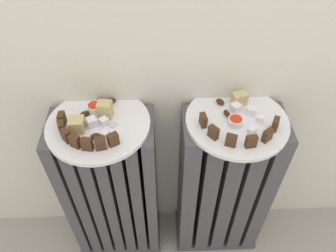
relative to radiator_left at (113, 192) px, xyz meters
name	(u,v)px	position (x,y,z in m)	size (l,w,h in m)	color
radiator_left	(113,192)	(0.00, 0.00, 0.00)	(0.32, 0.17, 0.67)	#47474C
radiator_right	(222,189)	(0.39, 0.00, 0.00)	(0.32, 0.17, 0.67)	#47474C
plate_left	(98,124)	(0.00, 0.00, 0.35)	(0.29, 0.29, 0.01)	white
plate_right	(237,121)	(0.39, 0.00, 0.35)	(0.29, 0.29, 0.01)	white
dark_cake_slice_left_0	(62,119)	(-0.10, 0.00, 0.37)	(0.03, 0.02, 0.04)	#472B19
dark_cake_slice_left_1	(62,128)	(-0.09, -0.03, 0.37)	(0.03, 0.02, 0.04)	#472B19
dark_cake_slice_left_2	(66,135)	(-0.07, -0.06, 0.37)	(0.03, 0.02, 0.04)	#472B19
dark_cake_slice_left_3	(75,141)	(-0.05, -0.08, 0.37)	(0.03, 0.02, 0.04)	#472B19
dark_cake_slice_left_4	(87,144)	(-0.01, -0.10, 0.37)	(0.03, 0.02, 0.04)	#472B19
dark_cake_slice_left_5	(100,144)	(0.02, -0.09, 0.37)	(0.03, 0.02, 0.04)	#472B19
dark_cake_slice_left_6	(113,139)	(0.05, -0.08, 0.37)	(0.03, 0.02, 0.04)	#472B19
marble_cake_slice_left_0	(77,125)	(-0.05, -0.03, 0.37)	(0.04, 0.04, 0.04)	tan
marble_cake_slice_left_1	(105,109)	(0.02, 0.03, 0.38)	(0.04, 0.03, 0.05)	tan
turkish_delight_left_0	(92,122)	(-0.01, -0.01, 0.36)	(0.03, 0.03, 0.03)	white
turkish_delight_left_1	(105,135)	(0.03, -0.05, 0.36)	(0.02, 0.02, 0.02)	white
turkish_delight_left_2	(104,106)	(0.01, 0.06, 0.36)	(0.02, 0.02, 0.02)	white
turkish_delight_left_3	(104,121)	(0.02, -0.01, 0.36)	(0.02, 0.02, 0.02)	white
medjool_date_left_0	(85,114)	(-0.04, 0.03, 0.36)	(0.03, 0.02, 0.02)	#3D1E0F
medjool_date_left_1	(101,101)	(0.00, 0.08, 0.36)	(0.03, 0.02, 0.02)	#3D1E0F
medjool_date_left_2	(95,136)	(0.00, -0.06, 0.36)	(0.03, 0.02, 0.02)	#3D1E0F
medjool_date_left_3	(111,101)	(0.03, 0.08, 0.36)	(0.03, 0.02, 0.02)	#3D1E0F
jam_bowl_left	(95,108)	(-0.01, 0.05, 0.37)	(0.04, 0.04, 0.03)	white
dark_cake_slice_right_0	(203,120)	(0.29, -0.02, 0.37)	(0.03, 0.02, 0.04)	#472B19
dark_cake_slice_right_1	(213,132)	(0.31, -0.07, 0.37)	(0.03, 0.02, 0.04)	#472B19
dark_cake_slice_right_2	(231,140)	(0.36, -0.10, 0.37)	(0.03, 0.02, 0.04)	#472B19
dark_cake_slice_right_3	(251,142)	(0.41, -0.10, 0.37)	(0.03, 0.02, 0.04)	#472B19
dark_cake_slice_right_4	(267,135)	(0.46, -0.08, 0.37)	(0.03, 0.02, 0.04)	#472B19
dark_cake_slice_right_5	(275,124)	(0.49, -0.04, 0.37)	(0.03, 0.02, 0.04)	#472B19
marble_cake_slice_right_0	(239,99)	(0.41, 0.07, 0.37)	(0.04, 0.03, 0.04)	tan
turkish_delight_right_0	(252,131)	(0.42, -0.05, 0.36)	(0.02, 0.02, 0.02)	white
turkish_delight_right_1	(251,111)	(0.44, 0.02, 0.36)	(0.02, 0.02, 0.02)	white
turkish_delight_right_2	(260,119)	(0.45, -0.01, 0.36)	(0.02, 0.02, 0.02)	white
turkish_delight_right_3	(236,108)	(0.39, 0.03, 0.36)	(0.03, 0.03, 0.03)	white
medjool_date_right_0	(227,114)	(0.37, 0.02, 0.36)	(0.03, 0.01, 0.02)	#3D1E0F
medjool_date_right_1	(220,102)	(0.35, 0.07, 0.36)	(0.03, 0.02, 0.01)	#3D1E0F
jam_bowl_right	(236,121)	(0.38, -0.02, 0.36)	(0.04, 0.04, 0.02)	white
fork	(107,131)	(0.03, -0.03, 0.35)	(0.06, 0.09, 0.00)	silver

